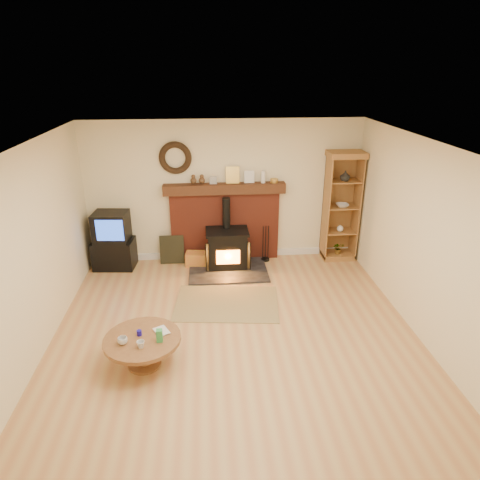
{
  "coord_description": "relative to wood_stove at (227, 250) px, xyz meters",
  "views": [
    {
      "loc": [
        -0.36,
        -4.81,
        3.48
      ],
      "look_at": [
        0.14,
        1.0,
        1.06
      ],
      "focal_mm": 32.0,
      "sensor_mm": 36.0,
      "label": 1
    }
  ],
  "objects": [
    {
      "name": "tv_unit",
      "position": [
        -2.05,
        0.2,
        0.16
      ],
      "size": [
        0.76,
        0.56,
        1.05
      ],
      "color": "black",
      "rests_on": "ground"
    },
    {
      "name": "firelog_box",
      "position": [
        -0.55,
        0.13,
        -0.22
      ],
      "size": [
        0.43,
        0.3,
        0.25
      ],
      "primitive_type": "cube",
      "rotation": [
        0.0,
        0.0,
        -0.11
      ],
      "color": "yellow",
      "rests_on": "ground"
    },
    {
      "name": "room_shell",
      "position": [
        -0.04,
        -2.18,
        1.37
      ],
      "size": [
        5.02,
        5.52,
        2.61
      ],
      "color": "beige",
      "rests_on": "ground"
    },
    {
      "name": "coffee_table",
      "position": [
        -1.19,
        -2.67,
        -0.02
      ],
      "size": [
        0.94,
        0.94,
        0.56
      ],
      "color": "brown",
      "rests_on": "ground"
    },
    {
      "name": "fire_tools",
      "position": [
        0.73,
        0.23,
        -0.21
      ],
      "size": [
        0.16,
        0.16,
        0.7
      ],
      "color": "black",
      "rests_on": "ground"
    },
    {
      "name": "curio_cabinet",
      "position": [
        2.13,
        0.28,
        0.68
      ],
      "size": [
        0.66,
        0.47,
        2.04
      ],
      "color": "#9A5E32",
      "rests_on": "ground"
    },
    {
      "name": "chimney_breast",
      "position": [
        -0.02,
        0.4,
        0.46
      ],
      "size": [
        2.2,
        0.22,
        1.78
      ],
      "color": "maroon",
      "rests_on": "ground"
    },
    {
      "name": "leaning_painting",
      "position": [
        -1.02,
        0.28,
        -0.08
      ],
      "size": [
        0.45,
        0.12,
        0.53
      ],
      "primitive_type": "cube",
      "rotation": [
        -0.17,
        0.0,
        0.0
      ],
      "color": "black",
      "rests_on": "ground"
    },
    {
      "name": "area_rug",
      "position": [
        -0.09,
        -1.29,
        -0.34
      ],
      "size": [
        1.7,
        1.26,
        0.01
      ],
      "primitive_type": "cube",
      "rotation": [
        0.0,
        0.0,
        -0.11
      ],
      "color": "brown",
      "rests_on": "ground"
    },
    {
      "name": "wood_stove",
      "position": [
        0.0,
        0.0,
        0.0
      ],
      "size": [
        1.4,
        1.0,
        1.27
      ],
      "color": "black",
      "rests_on": "ground"
    },
    {
      "name": "ground",
      "position": [
        -0.02,
        -2.27,
        -0.35
      ],
      "size": [
        5.5,
        5.5,
        0.0
      ],
      "primitive_type": "plane",
      "color": "#BC804E",
      "rests_on": "ground"
    }
  ]
}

